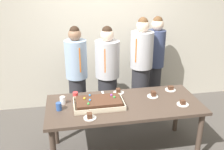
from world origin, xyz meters
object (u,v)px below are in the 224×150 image
(drink_cup_middle, at_px, (75,96))
(person_striped_tie_right, at_px, (107,76))
(drink_cup_nearest, at_px, (59,107))
(person_green_shirt_behind, at_px, (77,76))
(party_table, at_px, (124,109))
(sheet_cake, at_px, (99,103))
(drink_cup_far_end, at_px, (63,100))
(cake_server_utensil, at_px, (103,94))
(person_far_right_suit, at_px, (141,69))
(plated_slice_near_right, at_px, (90,117))
(person_serving_front, at_px, (155,61))
(plated_slice_center_front, at_px, (153,95))
(plated_slice_far_right, at_px, (183,103))
(plated_slice_near_left, at_px, (118,92))
(plated_slice_far_left, at_px, (171,89))

(drink_cup_middle, bearing_deg, person_striped_tie_right, 47.49)
(drink_cup_nearest, distance_m, person_green_shirt_behind, 0.91)
(party_table, bearing_deg, drink_cup_middle, 158.61)
(sheet_cake, distance_m, drink_cup_nearest, 0.50)
(drink_cup_far_end, bearing_deg, person_green_shirt_behind, 72.32)
(drink_cup_nearest, bearing_deg, cake_server_utensil, 29.05)
(drink_cup_middle, height_order, person_far_right_suit, person_far_right_suit)
(person_striped_tie_right, bearing_deg, drink_cup_middle, -25.50)
(person_striped_tie_right, bearing_deg, person_green_shirt_behind, -75.59)
(plated_slice_near_right, bearing_deg, party_table, 31.18)
(drink_cup_middle, distance_m, person_green_shirt_behind, 0.61)
(sheet_cake, height_order, drink_cup_far_end, sheet_cake)
(person_serving_front, relative_size, person_far_right_suit, 0.98)
(person_serving_front, xyz_separation_m, person_far_right_suit, (-0.36, -0.32, -0.00))
(party_table, height_order, cake_server_utensil, cake_server_utensil)
(cake_server_utensil, relative_size, person_green_shirt_behind, 0.12)
(drink_cup_middle, bearing_deg, cake_server_utensil, 10.16)
(party_table, height_order, plated_slice_near_right, plated_slice_near_right)
(drink_cup_far_end, xyz_separation_m, person_serving_front, (1.62, 1.04, 0.09))
(plated_slice_center_front, bearing_deg, cake_server_utensil, 164.23)
(cake_server_utensil, bearing_deg, plated_slice_near_right, -112.61)
(plated_slice_far_right, relative_size, person_striped_tie_right, 0.09)
(party_table, relative_size, person_striped_tie_right, 1.24)
(plated_slice_center_front, bearing_deg, drink_cup_far_end, 179.39)
(drink_cup_nearest, bearing_deg, plated_slice_near_left, 22.60)
(party_table, xyz_separation_m, plated_slice_far_left, (0.75, 0.28, 0.10))
(plated_slice_far_right, distance_m, person_serving_front, 1.36)
(drink_cup_nearest, bearing_deg, drink_cup_far_end, 73.93)
(drink_cup_middle, xyz_separation_m, person_striped_tie_right, (0.53, 0.58, 0.02))
(person_green_shirt_behind, bearing_deg, person_striped_tie_right, 72.48)
(plated_slice_near_left, relative_size, person_serving_front, 0.09)
(person_striped_tie_right, bearing_deg, plated_slice_far_right, 56.33)
(person_green_shirt_behind, bearing_deg, person_serving_front, 88.57)
(person_green_shirt_behind, bearing_deg, drink_cup_middle, -20.10)
(sheet_cake, relative_size, drink_cup_far_end, 6.36)
(plated_slice_far_right, distance_m, plated_slice_center_front, 0.42)
(plated_slice_far_right, height_order, drink_cup_middle, drink_cup_middle)
(plated_slice_near_left, relative_size, plated_slice_far_left, 1.00)
(plated_slice_near_left, bearing_deg, sheet_cake, -135.50)
(drink_cup_far_end, bearing_deg, plated_slice_far_left, 5.17)
(drink_cup_nearest, xyz_separation_m, drink_cup_far_end, (0.05, 0.16, 0.00))
(plated_slice_near_left, height_order, person_serving_front, person_serving_front)
(plated_slice_far_left, xyz_separation_m, cake_server_utensil, (-0.98, 0.04, -0.02))
(plated_slice_far_left, xyz_separation_m, person_striped_tie_right, (-0.84, 0.55, 0.05))
(cake_server_utensil, bearing_deg, plated_slice_far_left, -2.04)
(party_table, distance_m, person_serving_front, 1.46)
(party_table, height_order, person_striped_tie_right, person_striped_tie_right)
(drink_cup_nearest, bearing_deg, person_serving_front, 35.83)
(plated_slice_near_left, bearing_deg, party_table, -87.95)
(party_table, xyz_separation_m, plated_slice_center_front, (0.44, 0.12, 0.11))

